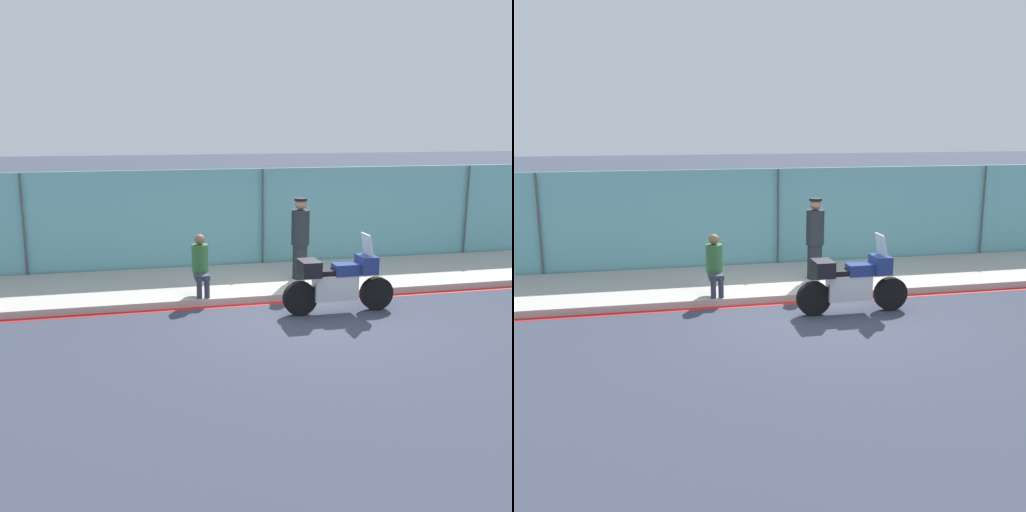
# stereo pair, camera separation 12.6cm
# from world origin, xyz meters

# --- Properties ---
(ground_plane) EXTENTS (120.00, 120.00, 0.00)m
(ground_plane) POSITION_xyz_m (0.00, 0.00, 0.00)
(ground_plane) COLOR #333847
(sidewalk) EXTENTS (41.38, 2.87, 0.15)m
(sidewalk) POSITION_xyz_m (0.00, 2.51, 0.07)
(sidewalk) COLOR #ADA89E
(sidewalk) RESTS_ON ground_plane
(curb_paint_stripe) EXTENTS (41.38, 0.18, 0.01)m
(curb_paint_stripe) POSITION_xyz_m (0.00, 0.98, 0.00)
(curb_paint_stripe) COLOR red
(curb_paint_stripe) RESTS_ON ground_plane
(storefront_fence) EXTENTS (39.31, 0.17, 2.49)m
(storefront_fence) POSITION_xyz_m (-0.00, 4.03, 1.24)
(storefront_fence) COLOR #6BB2B7
(storefront_fence) RESTS_ON ground_plane
(motorcycle) EXTENTS (2.21, 0.51, 1.52)m
(motorcycle) POSITION_xyz_m (0.59, 0.15, 0.61)
(motorcycle) COLOR black
(motorcycle) RESTS_ON ground_plane
(officer_standing) EXTENTS (0.40, 0.40, 1.81)m
(officer_standing) POSITION_xyz_m (0.47, 2.26, 1.07)
(officer_standing) COLOR #1E2328
(officer_standing) RESTS_ON sidewalk
(person_seated_on_curb) EXTENTS (0.34, 0.62, 1.23)m
(person_seated_on_curb) POSITION_xyz_m (-1.86, 1.51, 0.82)
(person_seated_on_curb) COLOR #2D3342
(person_seated_on_curb) RESTS_ON sidewalk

